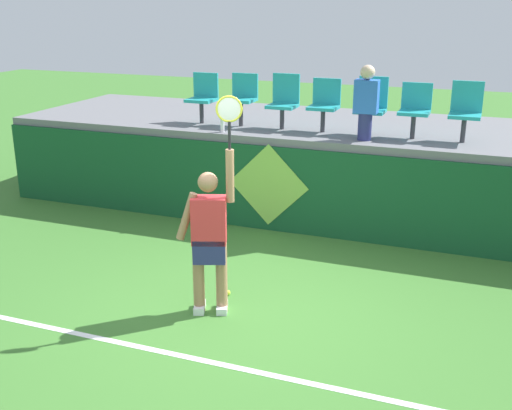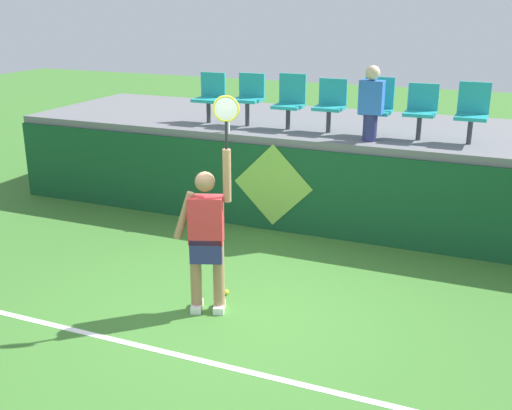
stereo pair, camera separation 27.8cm
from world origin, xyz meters
name	(u,v)px [view 2 (the right image)]	position (x,y,z in m)	size (l,w,h in m)	color
ground_plane	(236,314)	(0.00, 0.00, 0.00)	(40.00, 40.00, 0.00)	#3D752D
court_back_wall	(314,192)	(0.00, 2.81, 0.66)	(10.77, 0.20, 1.32)	#144C28
spectator_platform	(342,127)	(0.00, 4.26, 1.38)	(10.77, 3.00, 0.12)	slate
court_baseline_stripe	(194,359)	(0.00, -1.02, 0.00)	(9.70, 0.08, 0.01)	white
tennis_player	(207,235)	(-0.34, -0.02, 0.93)	(0.72, 0.37, 2.47)	white
tennis_ball	(226,292)	(-0.32, 0.41, 0.03)	(0.07, 0.07, 0.07)	#D1E533
water_bottle	(228,125)	(-1.46, 2.90, 1.55)	(0.06, 0.06, 0.23)	white
stadium_chair_0	(210,95)	(-2.08, 3.54, 1.89)	(0.44, 0.42, 0.81)	#38383D
stadium_chair_1	(249,96)	(-1.38, 3.54, 1.92)	(0.44, 0.42, 0.83)	#38383D
stadium_chair_2	(290,100)	(-0.67, 3.55, 1.89)	(0.44, 0.42, 0.85)	#38383D
stadium_chair_3	(331,103)	(-0.01, 3.54, 1.89)	(0.44, 0.42, 0.80)	#38383D
stadium_chair_4	(377,105)	(0.71, 3.55, 1.90)	(0.44, 0.42, 0.86)	#38383D
stadium_chair_5	(421,109)	(1.36, 3.54, 1.89)	(0.44, 0.42, 0.80)	#38383D
stadium_chair_6	(472,111)	(2.07, 3.55, 1.91)	(0.44, 0.42, 0.86)	#38383D
spectator_0	(371,102)	(0.71, 3.13, 2.01)	(0.34, 0.21, 1.08)	navy
wall_signage_mount	(272,230)	(-0.62, 2.70, 0.00)	(1.27, 0.01, 1.36)	#144C28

